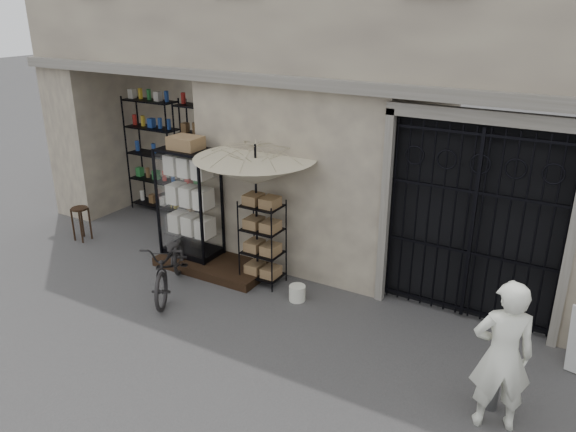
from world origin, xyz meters
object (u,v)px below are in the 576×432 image
Objects in this scene: steel_bollard at (495,379)px; display_cabinet at (190,208)px; shopkeeper at (491,423)px; bicycle at (173,291)px; market_umbrella at (255,164)px; white_bucket at (297,293)px; wooden_stool at (81,223)px; wire_rack at (262,243)px.

display_cabinet is at bearing 166.26° from steel_bollard.
steel_bollard is at bearing -97.22° from shopkeeper.
steel_bollard is (5.03, -0.29, 0.40)m from bicycle.
market_umbrella is at bearing -20.15° from display_cabinet.
market_umbrella is 10.76× the size of white_bucket.
market_umbrella is 2.12m from white_bucket.
white_bucket is 3.46m from shopkeeper.
shopkeeper is (5.10, -0.55, 0.00)m from bicycle.
bicycle is 2.72× the size of wooden_stool.
display_cabinet is at bearing -37.58° from shopkeeper.
wire_rack is 1.01m from white_bucket.
steel_bollard is 0.48m from shopkeeper.
wire_rack reaches higher than shopkeeper.
wire_rack is at bearing -26.46° from market_umbrella.
wire_rack is 0.79× the size of bicycle.
wooden_stool is (-4.78, -0.05, 0.23)m from white_bucket.
wire_rack reaches higher than white_bucket.
wire_rack is at bearing 13.70° from bicycle.
market_umbrella is at bearing 5.56° from wooden_stool.
wire_rack is 4.34m from shopkeeper.
white_bucket is 0.39× the size of wooden_stool.
bicycle is (0.42, -1.04, -1.01)m from display_cabinet.
wire_rack is 0.81× the size of shopkeeper.
steel_bollard reaches higher than wooden_stool.
white_bucket is 0.15× the size of shopkeeper.
market_umbrella is 3.45× the size of steel_bollard.
market_umbrella is 4.89m from shopkeeper.
display_cabinet is 1.55m from wire_rack.
display_cabinet is 1.14× the size of bicycle.
display_cabinet is 2.58m from wooden_stool.
bicycle is 2.25× the size of steel_bollard.
market_umbrella reaches higher than white_bucket.
shopkeeper is (0.07, -0.26, -0.40)m from steel_bollard.
market_umbrella reaches higher than wire_rack.
steel_bollard is at bearing -40.24° from wire_rack.
display_cabinet is at bearing 7.84° from wooden_stool.
steel_bollard is at bearing -18.48° from market_umbrella.
white_bucket is 2.04m from bicycle.
bicycle is (-0.95, -1.07, -2.00)m from market_umbrella.
wire_rack is (1.52, -0.04, -0.31)m from display_cabinet.
white_bucket is at bearing -28.78° from display_cabinet.
wire_rack is 1.79× the size of steel_bollard.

